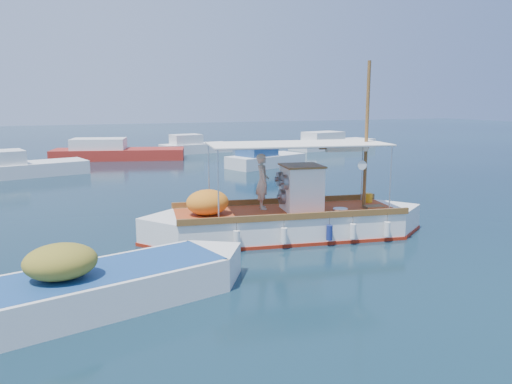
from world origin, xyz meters
name	(u,v)px	position (x,y,z in m)	size (l,w,h in m)	color
ground	(279,234)	(0.00, 0.00, 0.00)	(160.00, 160.00, 0.00)	black
fishing_caique	(285,221)	(0.03, -0.43, 0.53)	(9.62, 3.75, 5.94)	white
dinghy	(102,289)	(-6.10, -4.03, 0.37)	(7.06, 3.32, 1.78)	white
bg_boat_nw	(12,169)	(-9.36, 17.13, 0.49)	(8.15, 4.30, 1.80)	silver
bg_boat_n	(115,153)	(-2.81, 24.01, 0.49)	(10.10, 5.21, 1.80)	maroon
bg_boat_ne	(264,160)	(6.07, 15.88, 0.49)	(5.91, 4.00, 1.80)	silver
bg_boat_e	(331,143)	(16.61, 25.09, 0.49)	(8.91, 4.45, 1.80)	silver
bg_boat_far_n	(194,147)	(3.93, 26.21, 0.49)	(6.24, 3.03, 1.80)	silver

